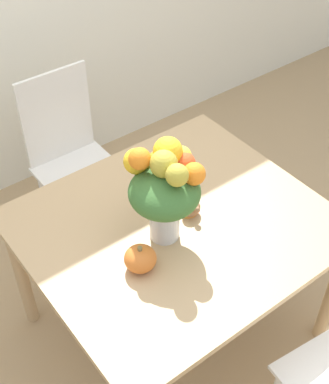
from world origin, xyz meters
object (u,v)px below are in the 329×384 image
at_px(turkey_figurine, 189,207).
at_px(dining_chair_near_window, 73,160).
at_px(flower_vase, 165,187).
at_px(pumpkin, 140,259).

bearing_deg(turkey_figurine, dining_chair_near_window, 95.07).
bearing_deg(flower_vase, pumpkin, -153.73).
relative_size(flower_vase, dining_chair_near_window, 0.43).
relative_size(flower_vase, pumpkin, 3.40).
distance_m(flower_vase, turkey_figurine, 0.26).
bearing_deg(dining_chair_near_window, pumpkin, -103.95).
bearing_deg(dining_chair_near_window, flower_vase, -94.03).
xyz_separation_m(flower_vase, turkey_figurine, (0.15, 0.02, -0.21)).
bearing_deg(turkey_figurine, pumpkin, -160.73).
xyz_separation_m(turkey_figurine, dining_chair_near_window, (-0.08, 0.89, -0.28)).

